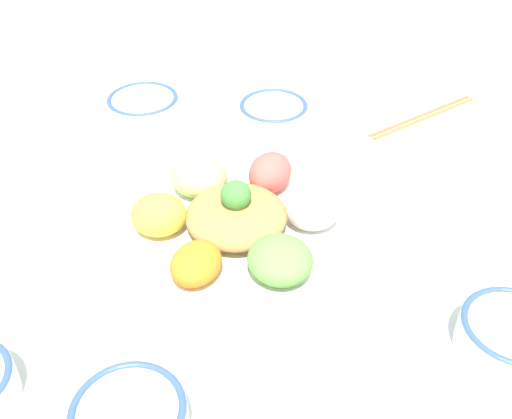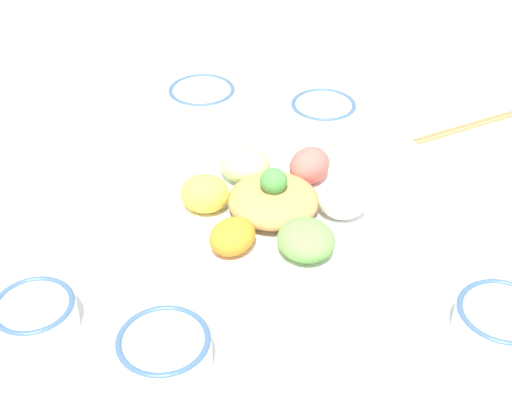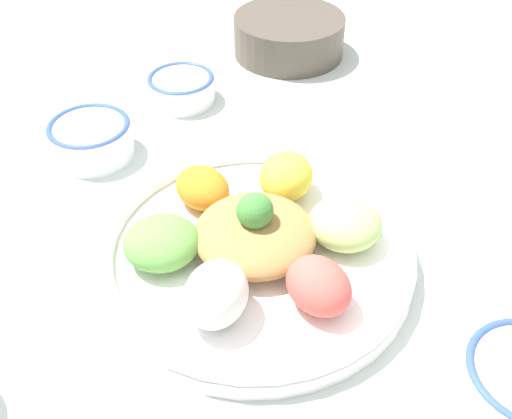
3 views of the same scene
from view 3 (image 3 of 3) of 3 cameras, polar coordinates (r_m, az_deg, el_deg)
ground_plane at (r=0.62m, az=0.12°, el=-6.74°), size 2.40×2.40×0.00m
salad_platter at (r=0.62m, az=-0.07°, el=-3.38°), size 0.33×0.33×0.09m
rice_bowl_blue at (r=0.80m, az=-15.45°, el=6.61°), size 0.10×0.10×0.05m
sauce_bowl_far at (r=0.89m, az=-7.11°, el=11.48°), size 0.10×0.10×0.04m
side_serving_bowl at (r=1.01m, az=3.15°, el=16.43°), size 0.18×0.18×0.06m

